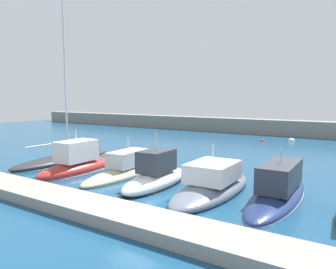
% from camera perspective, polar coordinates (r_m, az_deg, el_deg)
% --- Properties ---
extents(ground_plane, '(120.00, 120.00, 0.00)m').
position_cam_1_polar(ground_plane, '(16.90, -5.50, -13.12)').
color(ground_plane, navy).
extents(dock_pier, '(31.68, 2.38, 0.57)m').
position_cam_1_polar(dock_pier, '(15.64, -9.30, -13.72)').
color(dock_pier, gray).
rests_on(dock_pier, ground_plane).
extents(breakwater_seawall, '(108.00, 2.61, 2.28)m').
position_cam_1_polar(breakwater_seawall, '(50.90, 21.56, 1.04)').
color(breakwater_seawall, gray).
rests_on(breakwater_seawall, ground_plane).
extents(sailboat_charcoal_nearest, '(2.82, 10.58, 20.56)m').
position_cam_1_polar(sailboat_charcoal_nearest, '(30.05, -17.91, -3.93)').
color(sailboat_charcoal_nearest, '#2D2D33').
rests_on(sailboat_charcoal_nearest, ground_plane).
extents(motorboat_red_second, '(2.49, 7.57, 3.63)m').
position_cam_1_polar(motorboat_red_second, '(25.76, -15.62, -4.87)').
color(motorboat_red_second, '#B72D28').
rests_on(motorboat_red_second, ground_plane).
extents(motorboat_sand_third, '(2.73, 9.67, 3.12)m').
position_cam_1_polar(motorboat_sand_third, '(24.39, -6.94, -6.04)').
color(motorboat_sand_third, beige).
rests_on(motorboat_sand_third, ground_plane).
extents(motorboat_white_fourth, '(2.42, 6.73, 3.76)m').
position_cam_1_polar(motorboat_white_fourth, '(20.96, -2.09, -7.37)').
color(motorboat_white_fourth, white).
rests_on(motorboat_white_fourth, ground_plane).
extents(motorboat_slate_fifth, '(3.10, 8.89, 3.31)m').
position_cam_1_polar(motorboat_slate_fifth, '(19.69, 7.90, -8.85)').
color(motorboat_slate_fifth, slate).
rests_on(motorboat_slate_fifth, ground_plane).
extents(motorboat_navy_sixth, '(2.67, 9.63, 3.14)m').
position_cam_1_polar(motorboat_navy_sixth, '(19.50, 18.93, -9.16)').
color(motorboat_navy_sixth, navy).
rests_on(motorboat_navy_sixth, ground_plane).
extents(mooring_buoy_red, '(0.51, 0.51, 0.51)m').
position_cam_1_polar(mooring_buoy_red, '(43.46, 16.34, -1.16)').
color(mooring_buoy_red, red).
rests_on(mooring_buoy_red, ground_plane).
extents(mooring_buoy_white, '(0.84, 0.84, 0.84)m').
position_cam_1_polar(mooring_buoy_white, '(44.65, 20.98, -1.13)').
color(mooring_buoy_white, white).
rests_on(mooring_buoy_white, ground_plane).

